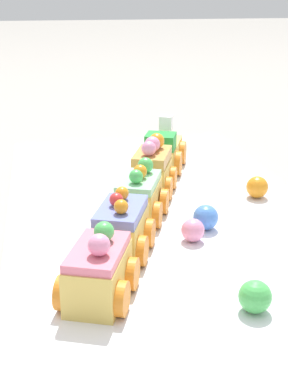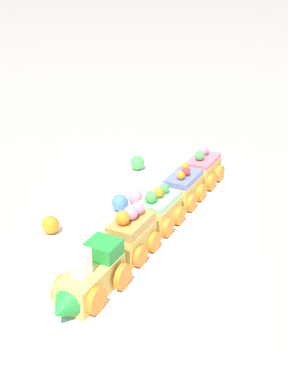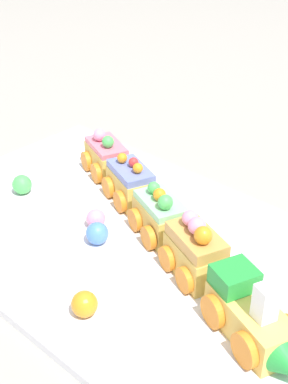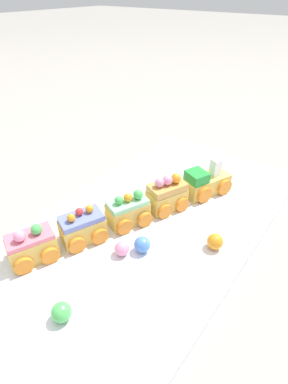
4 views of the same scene
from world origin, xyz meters
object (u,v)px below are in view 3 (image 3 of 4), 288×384
Objects in this scene: cake_car_mint at (160,216)px; cake_car_strawberry at (107,158)px; cake_car_caramel at (196,253)px; cake_car_blueberry at (131,184)px; cake_train_locomotive at (254,321)px; gumball_orange at (85,304)px; gumball_green at (22,185)px; gumball_blue at (97,233)px; gumball_pink at (96,219)px.

cake_car_mint is 1.00× the size of cake_car_strawberry.
cake_car_blueberry is at bearing 179.94° from cake_car_caramel.
cake_train_locomotive is 0.18m from gumball_orange.
cake_car_caramel reaches higher than cake_car_mint.
cake_car_blueberry is at bearing 179.99° from cake_train_locomotive.
cake_car_blueberry is at bearing 0.18° from cake_car_strawberry.
gumball_green is at bearing 157.29° from gumball_orange.
gumball_orange is at bearing -86.79° from cake_car_caramel.
cake_car_caramel is 3.13× the size of gumball_orange.
cake_car_strawberry is 0.14m from gumball_green.
cake_car_caramel is at bearing -179.92° from cake_train_locomotive.
cake_car_mint is at bearing 0.01° from cake_car_strawberry.
gumball_blue is (-0.13, -0.04, -0.02)m from cake_car_caramel.
cake_car_blueberry reaches higher than gumball_blue.
gumball_blue is 1.01× the size of gumball_orange.
cake_car_blueberry is (-0.28, 0.11, 0.00)m from cake_train_locomotive.
cake_car_strawberry is 0.19m from gumball_blue.
cake_car_mint reaches higher than cake_car_blueberry.
cake_car_mint is 1.00× the size of cake_car_blueberry.
cake_car_caramel is at bearing 5.14° from gumball_green.
cake_train_locomotive is 0.12m from cake_car_caramel.
cake_train_locomotive reaches higher than gumball_green.
gumball_pink is at bearing 5.53° from gumball_green.
cake_train_locomotive is 1.50× the size of cake_car_blueberry.
cake_car_mint is 0.09m from gumball_pink.
cake_car_caramel is at bearing 0.02° from cake_car_strawberry.
gumball_green is at bearing 176.87° from gumball_blue.
gumball_pink is (0.01, -0.08, -0.01)m from cake_car_blueberry.
cake_car_caramel is 0.09m from cake_car_mint.
gumball_orange is at bearing -22.71° from gumball_green.
gumball_green is at bearing -174.47° from gumball_pink.
cake_car_strawberry is 3.52× the size of gumball_pink.
cake_car_caramel is 1.00× the size of cake_car_strawberry.
cake_car_caramel is 0.15m from gumball_orange.
cake_car_mint is at bearing 15.61° from gumball_green.
gumball_green is (-0.31, -0.03, -0.02)m from cake_car_caramel.
cake_train_locomotive is 1.50× the size of cake_car_mint.
gumball_pink is at bearing 132.81° from gumball_orange.
gumball_green is 1.12× the size of gumball_pink.
gumball_green is 0.28m from gumball_orange.
cake_car_strawberry is 3.11× the size of gumball_blue.
gumball_green is (-0.18, 0.01, -0.00)m from gumball_blue.
cake_car_mint is (-0.09, 0.03, -0.00)m from cake_car_caramel.
cake_train_locomotive is at bearing -2.19° from gumball_green.
gumball_orange is (0.09, -0.10, -0.00)m from gumball_blue.
gumball_pink is at bearing -27.94° from cake_car_strawberry.
cake_train_locomotive reaches higher than gumball_orange.
cake_car_caramel is 3.15× the size of gumball_green.
cake_train_locomotive is at bearing 0.08° from cake_car_caramel.
gumball_green is (-0.05, -0.13, -0.01)m from cake_car_strawberry.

